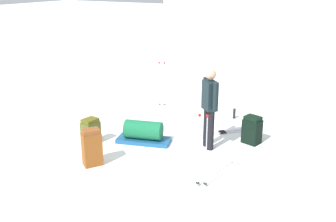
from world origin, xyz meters
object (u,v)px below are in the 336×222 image
(backpack_large_dark, at_px, (252,130))
(gear_sled, at_px, (143,133))
(skier_standing, at_px, (210,105))
(backpack_small_spare, at_px, (92,148))
(thermos_bottle, at_px, (234,114))
(ski_poles_planted_far, at_px, (162,82))
(backpack_bright, at_px, (91,131))
(ski_poles_planted_near, at_px, (203,147))
(ski_pair_near, at_px, (222,133))

(backpack_large_dark, distance_m, gear_sled, 2.34)
(skier_standing, xyz_separation_m, backpack_small_spare, (-1.62, -1.81, -0.60))
(gear_sled, xyz_separation_m, thermos_bottle, (1.21, 2.39, -0.09))
(skier_standing, distance_m, ski_poles_planted_far, 2.93)
(backpack_bright, distance_m, gear_sled, 1.13)
(skier_standing, xyz_separation_m, ski_poles_planted_near, (0.54, -1.54, -0.22))
(ski_poles_planted_far, height_order, gear_sled, ski_poles_planted_far)
(backpack_large_dark, xyz_separation_m, backpack_small_spare, (-2.35, -2.48, 0.06))
(backpack_bright, bearing_deg, backpack_large_dark, 29.34)
(ski_pair_near, relative_size, backpack_small_spare, 2.09)
(ski_pair_near, bearing_deg, ski_poles_planted_far, 154.95)
(skier_standing, bearing_deg, backpack_small_spare, -131.87)
(skier_standing, bearing_deg, ski_poles_planted_near, -70.64)
(thermos_bottle, bearing_deg, ski_poles_planted_near, -79.20)
(gear_sled, bearing_deg, ski_poles_planted_far, 110.51)
(backpack_large_dark, distance_m, ski_poles_planted_far, 3.22)
(backpack_large_dark, height_order, thermos_bottle, backpack_large_dark)
(skier_standing, bearing_deg, ski_poles_planted_far, 139.24)
(skier_standing, height_order, backpack_bright, skier_standing)
(ski_poles_planted_far, bearing_deg, backpack_bright, -91.64)
(skier_standing, relative_size, ski_poles_planted_far, 1.35)
(backpack_bright, bearing_deg, thermos_bottle, 54.01)
(backpack_large_dark, height_order, ski_poles_planted_near, ski_poles_planted_near)
(ski_poles_planted_near, height_order, gear_sled, ski_poles_planted_near)
(backpack_bright, bearing_deg, skier_standing, 24.11)
(backpack_small_spare, xyz_separation_m, thermos_bottle, (1.49, 3.77, -0.23))
(backpack_bright, distance_m, ski_poles_planted_near, 2.92)
(backpack_bright, relative_size, thermos_bottle, 2.18)
(skier_standing, relative_size, ski_pair_near, 1.11)
(gear_sled, relative_size, thermos_bottle, 4.74)
(ski_pair_near, distance_m, thermos_bottle, 1.09)
(skier_standing, distance_m, ski_poles_planted_near, 1.65)
(ski_poles_planted_far, bearing_deg, gear_sled, -69.49)
(ski_pair_near, height_order, ski_poles_planted_near, ski_poles_planted_near)
(backpack_bright, xyz_separation_m, backpack_small_spare, (0.68, -0.78, 0.08))
(backpack_bright, bearing_deg, ski_pair_near, 40.02)
(backpack_small_spare, distance_m, ski_poles_planted_near, 2.21)
(ski_pair_near, xyz_separation_m, ski_poles_planted_far, (-2.19, 1.03, 0.69))
(backpack_large_dark, xyz_separation_m, backpack_bright, (-3.03, -1.70, -0.02))
(ski_poles_planted_far, bearing_deg, ski_pair_near, -25.05)
(gear_sled, distance_m, thermos_bottle, 2.68)
(ski_pair_near, distance_m, ski_poles_planted_near, 2.59)
(skier_standing, relative_size, backpack_bright, 2.99)
(ski_poles_planted_near, relative_size, ski_poles_planted_far, 1.05)
(skier_standing, distance_m, backpack_small_spare, 2.50)
(ski_pair_near, distance_m, gear_sled, 1.87)
(ski_pair_near, distance_m, backpack_small_spare, 3.15)
(skier_standing, distance_m, backpack_bright, 2.61)
(backpack_large_dark, xyz_separation_m, thermos_bottle, (-0.85, 1.29, -0.17))
(skier_standing, distance_m, gear_sled, 1.58)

